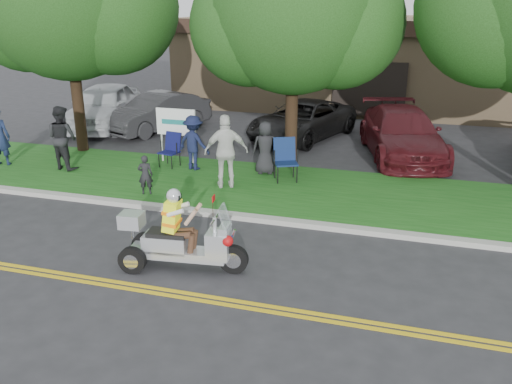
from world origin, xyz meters
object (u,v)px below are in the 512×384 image
(parked_car_left, at_px, (158,113))
(parked_car_right, at_px, (402,133))
(spectator_adult_right, at_px, (226,151))
(lawn_chair_b, at_px, (285,156))
(parked_car_far_left, at_px, (104,106))
(parked_car_mid, at_px, (302,120))
(lawn_chair_a, at_px, (171,147))
(spectator_adult_mid, at_px, (62,138))
(trike_scooter, at_px, (178,241))

(parked_car_left, bearing_deg, parked_car_right, 15.58)
(spectator_adult_right, bearing_deg, lawn_chair_b, -163.99)
(parked_car_far_left, distance_m, parked_car_mid, 7.87)
(parked_car_right, bearing_deg, lawn_chair_a, -167.58)
(spectator_adult_mid, bearing_deg, lawn_chair_a, -145.85)
(parked_car_far_left, xyz_separation_m, parked_car_mid, (7.85, 0.45, -0.18))
(spectator_adult_mid, distance_m, parked_car_right, 10.42)
(lawn_chair_b, height_order, parked_car_far_left, parked_car_far_left)
(lawn_chair_a, relative_size, lawn_chair_b, 0.87)
(parked_car_left, bearing_deg, parked_car_far_left, -157.06)
(lawn_chair_a, relative_size, spectator_adult_right, 0.51)
(lawn_chair_b, bearing_deg, parked_car_far_left, 127.32)
(parked_car_left, xyz_separation_m, parked_car_mid, (5.54, 0.41, -0.04))
(lawn_chair_b, bearing_deg, parked_car_mid, 72.61)
(trike_scooter, height_order, lawn_chair_b, trike_scooter)
(lawn_chair_a, xyz_separation_m, parked_car_mid, (2.96, 4.76, 0.01))
(spectator_adult_mid, xyz_separation_m, parked_car_left, (0.29, 5.53, -0.31))
(spectator_adult_right, bearing_deg, trike_scooter, 74.45)
(trike_scooter, height_order, parked_car_left, trike_scooter)
(parked_car_far_left, bearing_deg, trike_scooter, -65.33)
(lawn_chair_b, distance_m, parked_car_right, 4.68)
(trike_scooter, xyz_separation_m, parked_car_left, (-5.43, 10.16, 0.16))
(spectator_adult_mid, xyz_separation_m, parked_car_right, (9.39, 4.51, -0.27))
(lawn_chair_b, height_order, parked_car_left, parked_car_left)
(parked_car_left, bearing_deg, spectator_adult_right, -27.95)
(trike_scooter, bearing_deg, lawn_chair_a, 109.49)
(spectator_adult_mid, relative_size, parked_car_right, 0.35)
(lawn_chair_a, bearing_deg, spectator_adult_right, -21.23)
(lawn_chair_a, relative_size, parked_car_mid, 0.20)
(parked_car_far_left, bearing_deg, parked_car_left, -11.73)
(trike_scooter, bearing_deg, parked_car_mid, 82.76)
(lawn_chair_b, relative_size, parked_car_left, 0.26)
(spectator_adult_right, bearing_deg, parked_car_left, -73.27)
(lawn_chair_a, height_order, parked_car_left, parked_car_left)
(parked_car_mid, xyz_separation_m, parked_car_right, (3.56, -1.43, 0.09))
(spectator_adult_mid, bearing_deg, lawn_chair_b, -160.22)
(spectator_adult_right, bearing_deg, spectator_adult_mid, -25.55)
(lawn_chair_a, height_order, spectator_adult_mid, spectator_adult_mid)
(lawn_chair_a, relative_size, parked_car_left, 0.23)
(trike_scooter, xyz_separation_m, spectator_adult_right, (-0.61, 4.44, 0.52))
(parked_car_far_left, relative_size, parked_car_right, 0.96)
(lawn_chair_a, xyz_separation_m, parked_car_right, (6.52, 3.34, 0.10))
(spectator_adult_mid, relative_size, parked_car_left, 0.42)
(spectator_adult_right, relative_size, parked_car_far_left, 0.38)
(trike_scooter, relative_size, spectator_adult_mid, 1.32)
(lawn_chair_b, xyz_separation_m, parked_car_left, (-6.14, 4.64, -0.03))
(parked_car_mid, bearing_deg, spectator_adult_right, -78.02)
(trike_scooter, distance_m, parked_car_far_left, 12.74)
(spectator_adult_right, bearing_deg, lawn_chair_a, -54.89)
(lawn_chair_b, relative_size, parked_car_far_left, 0.23)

